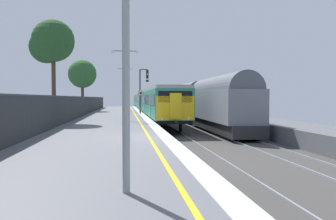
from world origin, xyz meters
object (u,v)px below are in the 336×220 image
Objects in this scene: speed_limit_sign at (141,99)px; background_tree_centre at (51,43)px; freight_train_adjacent_track at (201,101)px; platform_lamp_near at (126,21)px; background_tree_left at (83,75)px; commuter_train_at_platform at (147,101)px; signal_gantry at (142,86)px; platform_lamp_mid at (125,79)px; platform_lamp_far at (125,86)px.

background_tree_centre is at bearing -123.76° from speed_limit_sign.
platform_lamp_near is (-7.48, -26.83, 1.70)m from freight_train_adjacent_track.
platform_lamp_near is at bearing -105.57° from freight_train_adjacent_track.
freight_train_adjacent_track is 15.46m from background_tree_centre.
background_tree_left is 21.18m from background_tree_centre.
commuter_train_at_platform is 11.87× the size of signal_gantry.
signal_gantry is 16.20m from background_tree_centre.
speed_limit_sign is 0.49× the size of platform_lamp_near.
background_tree_centre is (-5.28, -0.28, 2.49)m from platform_lamp_mid.
platform_lamp_far reaches higher than signal_gantry.
commuter_train_at_platform is at bearing 83.86° from signal_gantry.
background_tree_centre is (-7.27, -14.27, 2.48)m from signal_gantry.
speed_limit_sign is at bearing 56.24° from background_tree_centre.
commuter_train_at_platform is 20.77m from freight_train_adjacent_track.
background_tree_centre is (-6.90, -10.33, 4.03)m from speed_limit_sign.
platform_lamp_far is (-1.99, 5.50, 0.17)m from signal_gantry.
platform_lamp_near is at bearing -94.20° from commuter_train_at_platform.
freight_train_adjacent_track is 5.20× the size of platform_lamp_near.
signal_gantry is at bearing -96.14° from commuter_train_at_platform.
freight_train_adjacent_track is at bearing 74.43° from platform_lamp_near.
commuter_train_at_platform is 11.63× the size of platform_lamp_near.
platform_lamp_near is 0.97× the size of platform_lamp_mid.
speed_limit_sign is 0.48× the size of platform_lamp_mid.
commuter_train_at_platform is at bearing 82.86° from platform_lamp_mid.
signal_gantry is 14.13m from platform_lamp_mid.
commuter_train_at_platform is 8.88× the size of background_tree_left.
freight_train_adjacent_track is 3.98× the size of background_tree_left.
platform_lamp_far is (-7.48, 12.14, 1.95)m from freight_train_adjacent_track.
commuter_train_at_platform is at bearing 84.04° from speed_limit_sign.
platform_lamp_mid is (-1.63, -10.05, 1.54)m from speed_limit_sign.
signal_gantry is at bearing 81.89° from platform_lamp_mid.
background_tree_centre reaches higher than signal_gantry.
freight_train_adjacent_track is 8.79m from signal_gantry.
commuter_train_at_platform is 28.00m from platform_lamp_mid.
platform_lamp_mid is at bearing 90.00° from platform_lamp_near.
signal_gantry is 0.98× the size of platform_lamp_near.
commuter_train_at_platform is 11.91m from background_tree_left.
speed_limit_sign is at bearing -95.96° from commuter_train_at_platform.
commuter_train_at_platform is 17.77m from speed_limit_sign.
platform_lamp_near is at bearing -74.64° from background_tree_centre.
speed_limit_sign is at bearing -80.23° from platform_lamp_far.
platform_lamp_near is at bearing -90.00° from platform_lamp_mid.
platform_lamp_near is 20.09m from background_tree_centre.
signal_gantry is (-5.48, 6.64, 1.78)m from freight_train_adjacent_track.
freight_train_adjacent_track is 3.70× the size of background_tree_centre.
signal_gantry is 33.54m from platform_lamp_near.
signal_gantry is at bearing 62.99° from background_tree_centre.
freight_train_adjacent_track is (4.00, -20.38, 0.13)m from commuter_train_at_platform.
platform_lamp_far is at bearing 109.93° from signal_gantry.
speed_limit_sign is at bearing 155.21° from freight_train_adjacent_track.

